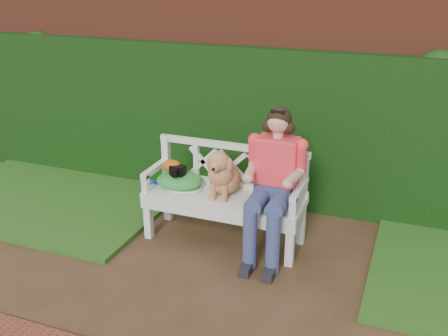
% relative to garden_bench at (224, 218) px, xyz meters
% --- Properties ---
extents(ground, '(60.00, 60.00, 0.00)m').
position_rel_garden_bench_xyz_m(ground, '(0.28, -0.70, -0.24)').
color(ground, '#3B2817').
extents(brick_wall, '(10.00, 0.30, 2.20)m').
position_rel_garden_bench_xyz_m(brick_wall, '(0.28, 1.20, 0.86)').
color(brick_wall, brown).
rests_on(brick_wall, ground).
extents(ivy_hedge, '(10.00, 0.18, 1.70)m').
position_rel_garden_bench_xyz_m(ivy_hedge, '(0.28, 0.98, 0.61)').
color(ivy_hedge, '#184611').
rests_on(ivy_hedge, ground).
extents(grass_left, '(2.60, 2.00, 0.05)m').
position_rel_garden_bench_xyz_m(grass_left, '(-2.12, 0.20, -0.21)').
color(grass_left, '#274F18').
rests_on(grass_left, ground).
extents(garden_bench, '(1.59, 0.62, 0.48)m').
position_rel_garden_bench_xyz_m(garden_bench, '(0.00, 0.00, 0.00)').
color(garden_bench, white).
rests_on(garden_bench, ground).
extents(seated_woman, '(0.75, 0.88, 1.32)m').
position_rel_garden_bench_xyz_m(seated_woman, '(0.49, -0.02, 0.42)').
color(seated_woman, '#CC485A').
rests_on(seated_woman, ground).
extents(dog, '(0.37, 0.46, 0.47)m').
position_rel_garden_bench_xyz_m(dog, '(-0.01, 0.01, 0.47)').
color(dog, '#B26429').
rests_on(dog, garden_bench).
extents(tennis_racket, '(0.74, 0.46, 0.03)m').
position_rel_garden_bench_xyz_m(tennis_racket, '(-0.45, -0.00, 0.26)').
color(tennis_racket, white).
rests_on(tennis_racket, garden_bench).
extents(green_bag, '(0.53, 0.45, 0.15)m').
position_rel_garden_bench_xyz_m(green_bag, '(-0.46, -0.00, 0.32)').
color(green_bag, '#1A8D30').
rests_on(green_bag, garden_bench).
extents(camera_item, '(0.14, 0.11, 0.09)m').
position_rel_garden_bench_xyz_m(camera_item, '(-0.45, -0.04, 0.44)').
color(camera_item, black).
rests_on(camera_item, green_bag).
extents(baseball_glove, '(0.22, 0.19, 0.12)m').
position_rel_garden_bench_xyz_m(baseball_glove, '(-0.53, 0.00, 0.45)').
color(baseball_glove, '#BB500A').
rests_on(baseball_glove, green_bag).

